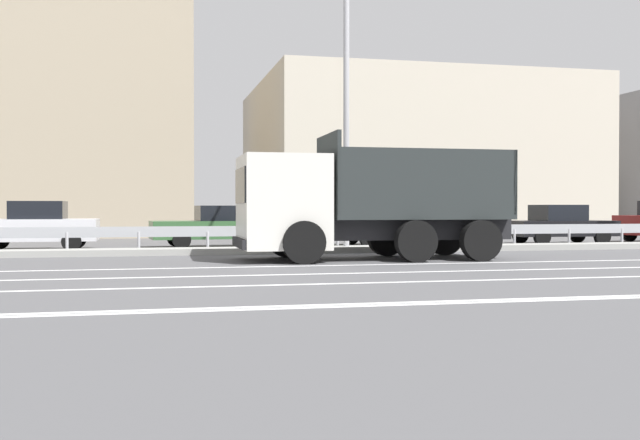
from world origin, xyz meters
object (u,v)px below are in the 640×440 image
at_px(median_road_sign, 463,212).
at_px(parked_car_7, 560,225).
at_px(parked_car_4, 36,226).
at_px(parked_car_5, 224,226).
at_px(street_lamp_2, 348,79).
at_px(parked_car_6, 396,226).
at_px(dump_truck, 337,209).

bearing_deg(median_road_sign, parked_car_7, 31.09).
distance_m(parked_car_4, parked_car_5, 6.03).
relative_size(street_lamp_2, parked_car_5, 1.89).
distance_m(median_road_sign, parked_car_5, 8.09).
relative_size(parked_car_5, parked_car_6, 1.09).
height_order(dump_truck, parked_car_7, dump_truck).
bearing_deg(parked_car_7, dump_truck, -57.40).
relative_size(street_lamp_2, parked_car_6, 2.05).
bearing_deg(street_lamp_2, parked_car_5, 129.82).
xyz_separation_m(parked_car_6, parked_car_7, (6.22, -0.58, 0.02)).
height_order(parked_car_5, parked_car_7, parked_car_7).
bearing_deg(parked_car_7, parked_car_4, -89.45).
bearing_deg(parked_car_7, parked_car_6, -94.61).
distance_m(parked_car_5, parked_car_6, 6.19).
bearing_deg(parked_car_7, parked_car_5, -92.07).
bearing_deg(median_road_sign, dump_truck, -147.21).
distance_m(parked_car_6, parked_car_7, 6.24).
distance_m(dump_truck, parked_car_6, 7.99).
xyz_separation_m(street_lamp_2, parked_car_7, (9.09, 3.38, -4.50)).
bearing_deg(parked_car_5, parked_car_4, 90.68).
relative_size(dump_truck, street_lamp_2, 0.77).
height_order(dump_truck, median_road_sign, dump_truck).
bearing_deg(median_road_sign, parked_car_4, 166.26).
bearing_deg(dump_truck, median_road_sign, -56.45).
bearing_deg(parked_car_6, parked_car_5, 85.91).
distance_m(parked_car_4, parked_car_6, 12.21).
bearing_deg(parked_car_4, parked_car_5, -84.12).
relative_size(dump_truck, parked_car_5, 1.45).
bearing_deg(parked_car_6, street_lamp_2, 140.10).
xyz_separation_m(dump_truck, street_lamp_2, (1.08, 2.96, 3.90)).
xyz_separation_m(street_lamp_2, parked_car_6, (2.87, 3.96, -4.52)).
height_order(parked_car_4, parked_car_5, parked_car_4).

